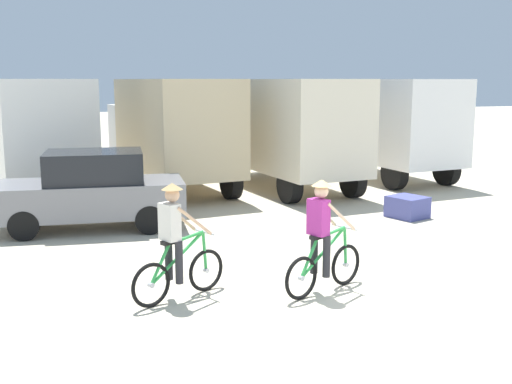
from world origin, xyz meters
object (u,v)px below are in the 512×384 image
Objects in this scene: supply_crate at (407,207)px; box_truck_white_box at (33,129)px; box_truck_avon_van at (379,123)px; sedan_parked at (90,190)px; box_truck_cream_rv at (285,128)px; cyclist_orange_shirt at (176,246)px; cyclist_cowboy_hat at (322,241)px; box_truck_tan_camper at (170,128)px.

box_truck_white_box is at bearing 144.05° from supply_crate.
sedan_parked is (-9.78, -4.97, -0.99)m from box_truck_avon_van.
box_truck_white_box and box_truck_cream_rv have the same top height.
box_truck_cream_rv is at bearing 61.45° from cyclist_orange_shirt.
cyclist_orange_shirt is at bearing -118.55° from box_truck_cream_rv.
sedan_parked is at bearing 121.11° from cyclist_cowboy_hat.
cyclist_cowboy_hat reaches higher than sedan_parked.
box_truck_tan_camper is 7.23m from box_truck_avon_van.
cyclist_orange_shirt is (1.07, -5.15, -0.04)m from sedan_parked.
box_truck_white_box reaches higher than supply_crate.
box_truck_avon_van is (7.22, 0.32, 0.00)m from box_truck_tan_camper.
cyclist_cowboy_hat is at bearing -58.89° from sedan_parked.
sedan_parked is at bearing 172.30° from supply_crate.
box_truck_white_box is at bearing 113.43° from cyclist_cowboy_hat.
box_truck_cream_rv is at bearing 106.55° from supply_crate.
box_truck_avon_van is 13.40m from cyclist_orange_shirt.
box_truck_cream_rv is (7.41, -1.53, 0.00)m from box_truck_white_box.
cyclist_orange_shirt is (-1.49, -9.81, -1.03)m from box_truck_tan_camper.
box_truck_cream_rv is 3.85× the size of cyclist_orange_shirt.
cyclist_cowboy_hat is (0.76, -10.15, -1.03)m from box_truck_tan_camper.
supply_crate is (8.86, -6.43, -1.61)m from box_truck_white_box.
box_truck_tan_camper is 10.23m from cyclist_cowboy_hat.
box_truck_avon_van is at bearing 58.31° from cyclist_cowboy_hat.
box_truck_avon_van is at bearing 26.95° from sedan_parked.
box_truck_cream_rv is 1.00× the size of box_truck_avon_van.
box_truck_avon_van reaches higher than sedan_parked.
supply_crate is at bearing -49.16° from box_truck_tan_camper.
box_truck_tan_camper is at bearing 167.54° from box_truck_cream_rv.
box_truck_white_box is 5.69m from sedan_parked.
box_truck_white_box is 1.01× the size of box_truck_avon_van.
box_truck_white_box is 7.56m from box_truck_cream_rv.
box_truck_tan_camper is 1.00× the size of box_truck_cream_rv.
box_truck_tan_camper is 8.31× the size of supply_crate.
cyclist_cowboy_hat is 6.13m from supply_crate.
cyclist_orange_shirt is 1.00× the size of cyclist_cowboy_hat.
box_truck_white_box is 8.37× the size of supply_crate.
box_truck_white_box is at bearing 177.71° from box_truck_avon_van.
box_truck_avon_van is at bearing 2.52° from box_truck_tan_camper.
box_truck_cream_rv is at bearing -164.12° from box_truck_avon_van.
box_truck_avon_van is 3.85× the size of cyclist_cowboy_hat.
box_truck_cream_rv is at bearing -12.46° from box_truck_tan_camper.
cyclist_cowboy_hat is at bearing -121.69° from box_truck_avon_van.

